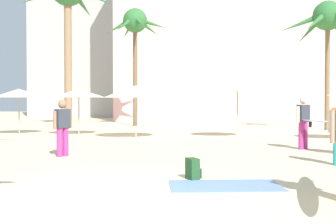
% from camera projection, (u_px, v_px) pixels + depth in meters
% --- Properties ---
extents(ground, '(120.00, 120.00, 0.00)m').
position_uv_depth(ground, '(115.00, 202.00, 6.05)').
color(ground, beige).
extents(hotel_pink, '(22.71, 11.32, 18.47)m').
position_uv_depth(hotel_pink, '(254.00, 17.00, 35.95)').
color(hotel_pink, beige).
rests_on(hotel_pink, ground).
extents(hotel_tower_gray, '(15.67, 11.64, 22.52)m').
position_uv_depth(hotel_tower_gray, '(113.00, 21.00, 47.75)').
color(hotel_tower_gray, '#A8A8A3').
rests_on(hotel_tower_gray, ground).
extents(palm_tree_far_left, '(4.22, 3.79, 7.76)m').
position_uv_depth(palm_tree_far_left, '(135.00, 27.00, 26.44)').
color(palm_tree_far_left, brown).
rests_on(palm_tree_far_left, ground).
extents(palm_tree_center, '(5.28, 4.74, 7.20)m').
position_uv_depth(palm_tree_center, '(328.00, 22.00, 22.26)').
color(palm_tree_center, brown).
rests_on(palm_tree_center, ground).
extents(cafe_umbrella_0, '(2.26, 2.26, 2.46)m').
position_uv_depth(cafe_umbrella_0, '(237.00, 86.00, 17.41)').
color(cafe_umbrella_0, gray).
rests_on(cafe_umbrella_0, ground).
extents(cafe_umbrella_3, '(2.79, 2.79, 2.26)m').
position_uv_depth(cafe_umbrella_3, '(136.00, 92.00, 17.25)').
color(cafe_umbrella_3, gray).
rests_on(cafe_umbrella_3, ground).
extents(cafe_umbrella_4, '(2.47, 2.47, 2.17)m').
position_uv_depth(cafe_umbrella_4, '(79.00, 93.00, 18.89)').
color(cafe_umbrella_4, gray).
rests_on(cafe_umbrella_4, ground).
extents(cafe_umbrella_5, '(2.44, 2.44, 2.20)m').
position_uv_depth(cafe_umbrella_5, '(19.00, 93.00, 19.36)').
color(cafe_umbrella_5, gray).
rests_on(cafe_umbrella_5, ground).
extents(beach_towel, '(2.19, 1.53, 0.01)m').
position_uv_depth(beach_towel, '(225.00, 186.00, 7.22)').
color(beach_towel, '#6684E0').
rests_on(beach_towel, ground).
extents(backpack, '(0.34, 0.35, 0.42)m').
position_uv_depth(backpack, '(193.00, 169.00, 7.83)').
color(backpack, '#224A23').
rests_on(backpack, ground).
extents(person_mid_center, '(0.50, 0.48, 1.71)m').
position_uv_depth(person_mid_center, '(303.00, 120.00, 13.00)').
color(person_mid_center, '#B7337F').
rests_on(person_mid_center, ground).
extents(person_near_right, '(0.38, 0.58, 1.59)m').
position_uv_depth(person_near_right, '(63.00, 126.00, 11.25)').
color(person_near_right, '#B7337F').
rests_on(person_near_right, ground).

